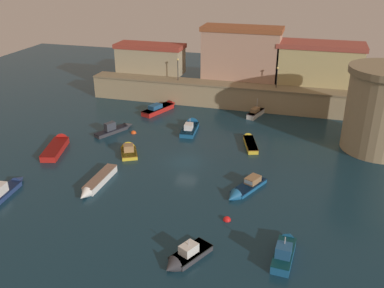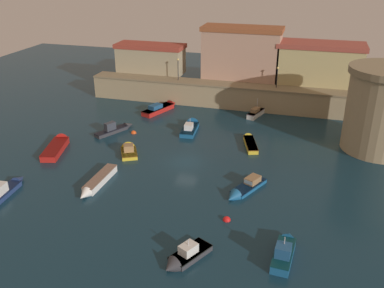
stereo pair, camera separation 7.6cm
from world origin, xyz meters
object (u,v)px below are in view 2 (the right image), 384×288
quay_lamp_1 (277,74)px  moored_boat_1 (249,141)px  moored_boat_7 (116,129)px  moored_boat_0 (129,150)px  moored_boat_5 (191,126)px  moored_boat_9 (162,108)px  mooring_buoy_0 (227,220)px  quay_lamp_0 (178,66)px  moored_boat_11 (97,182)px  moored_boat_8 (244,189)px  moored_boat_10 (58,145)px  moored_boat_3 (285,250)px  mooring_buoy_1 (134,133)px  moored_boat_2 (6,189)px  moored_boat_4 (258,112)px  moored_boat_6 (184,257)px

quay_lamp_1 → moored_boat_1: (-1.81, -13.80, -5.66)m
moored_boat_1 → moored_boat_7: size_ratio=1.04×
moored_boat_0 → moored_boat_5: size_ratio=0.70×
moored_boat_7 → moored_boat_9: moored_boat_7 is taller
mooring_buoy_0 → quay_lamp_0: bearing=115.0°
quay_lamp_0 → moored_boat_11: (0.17, -29.50, -5.70)m
quay_lamp_0 → moored_boat_8: size_ratio=0.58×
moored_boat_0 → moored_boat_10: (-9.21, -1.36, 0.07)m
moored_boat_3 → moored_boat_8: 10.54m
moored_boat_7 → mooring_buoy_1: (2.61, 0.13, -0.45)m
quay_lamp_0 → moored_boat_1: quay_lamp_0 is taller
quay_lamp_0 → moored_boat_7: bearing=-106.7°
moored_boat_2 → moored_boat_7: size_ratio=1.07×
quay_lamp_0 → mooring_buoy_0: 35.83m
moored_boat_10 → quay_lamp_1: bearing=-63.6°
moored_boat_2 → moored_boat_11: (8.36, 3.96, -0.02)m
moored_boat_7 → moored_boat_10: (-4.70, -7.25, -0.01)m
moored_boat_2 → moored_boat_0: bearing=-37.8°
quay_lamp_0 → mooring_buoy_1: size_ratio=4.72×
moored_boat_4 → mooring_buoy_1: size_ratio=7.77×
moored_boat_10 → moored_boat_11: moored_boat_10 is taller
quay_lamp_1 → moored_boat_5: 16.31m
moored_boat_8 → moored_boat_11: size_ratio=0.84×
moored_boat_7 → mooring_buoy_1: 2.65m
moored_boat_8 → mooring_buoy_1: size_ratio=8.10×
quay_lamp_1 → moored_boat_8: quay_lamp_1 is taller
moored_boat_5 → mooring_buoy_1: (-7.26, -3.69, -0.41)m
moored_boat_8 → mooring_buoy_0: 5.65m
moored_boat_4 → moored_boat_8: bearing=-158.5°
moored_boat_0 → moored_boat_11: (0.13, -8.69, 0.06)m
mooring_buoy_1 → moored_boat_3: bearing=-43.0°
moored_boat_1 → moored_boat_6: bearing=159.6°
mooring_buoy_1 → moored_boat_6: bearing=-58.6°
moored_boat_2 → mooring_buoy_1: bearing=-23.4°
moored_boat_5 → quay_lamp_1: bearing=-48.7°
moored_boat_6 → moored_boat_8: (2.84, 12.31, -0.06)m
moored_boat_7 → moored_boat_8: bearing=-92.9°
moored_boat_5 → moored_boat_9: bearing=41.9°
moored_boat_0 → moored_boat_2: bearing=119.4°
moored_boat_6 → quay_lamp_0: bearing=-134.4°
moored_boat_0 → mooring_buoy_0: (14.87, -11.19, -0.38)m
moored_boat_3 → moored_boat_11: size_ratio=0.77×
moored_boat_2 → moored_boat_8: (23.76, 7.06, -0.13)m
moored_boat_5 → mooring_buoy_1: 8.16m
moored_boat_1 → moored_boat_11: 21.04m
quay_lamp_0 → moored_boat_5: 13.60m
moored_boat_5 → moored_boat_11: size_ratio=0.89×
moored_boat_5 → moored_boat_0: bearing=146.2°
moored_boat_9 → mooring_buoy_0: moored_boat_9 is taller
moored_boat_4 → mooring_buoy_0: (1.18, -29.43, -0.51)m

